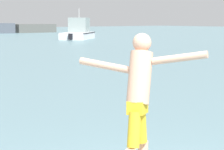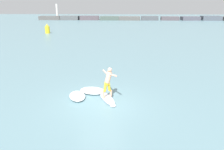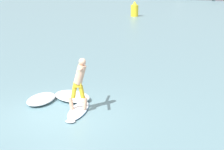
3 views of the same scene
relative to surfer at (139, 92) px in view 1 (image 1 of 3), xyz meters
name	(u,v)px [view 1 (image 1 of 3)]	position (x,y,z in m)	size (l,w,h in m)	color
surfer	(139,92)	(0.00, 0.00, 0.00)	(0.90, 1.47, 1.77)	#DAA384
fishing_boat_near_jetty	(78,32)	(26.51, 37.78, -0.43)	(6.08, 5.68, 3.00)	white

